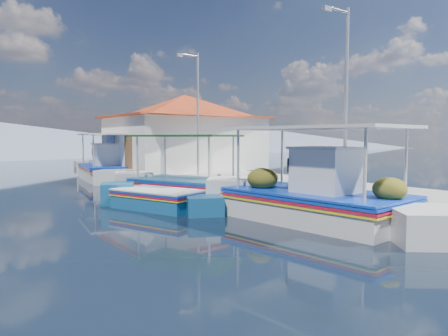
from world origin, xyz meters
TOP-DOWN VIEW (x-y plane):
  - ground at (0.00, 0.00)m, footprint 160.00×160.00m
  - quay at (5.90, 6.00)m, footprint 5.00×44.00m
  - bollards at (3.80, 5.25)m, footprint 0.20×17.20m
  - main_caique at (2.35, 1.29)m, footprint 3.22×8.98m
  - caique_green_canopy at (1.64, 7.25)m, footprint 4.01×6.76m
  - caique_blue_hull at (-0.25, 5.79)m, footprint 2.80×5.11m
  - caique_far at (1.82, 16.49)m, footprint 3.28×8.10m
  - harbor_building at (6.20, 15.00)m, footprint 10.49×10.49m
  - lamp_post_near at (4.51, 2.00)m, footprint 1.21×0.14m
  - lamp_post_far at (4.51, 11.00)m, footprint 1.21×0.14m
  - mountain_ridge at (6.54, 56.00)m, footprint 171.40×96.00m

SIDE VIEW (x-z plane):
  - ground at x=0.00m, z-range 0.00..0.00m
  - quay at x=5.90m, z-range 0.00..0.50m
  - caique_blue_hull at x=-0.25m, z-range -0.22..0.74m
  - caique_green_canopy at x=1.64m, z-range -0.96..1.78m
  - caique_far at x=1.82m, z-range -0.91..1.97m
  - main_caique at x=2.35m, z-range -0.91..2.06m
  - bollards at x=3.80m, z-range 0.50..0.80m
  - mountain_ridge at x=6.54m, z-range -0.71..4.79m
  - harbor_building at x=6.20m, z-range 0.58..4.98m
  - lamp_post_near at x=4.51m, z-range 0.85..6.85m
  - lamp_post_far at x=4.51m, z-range 0.85..6.85m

